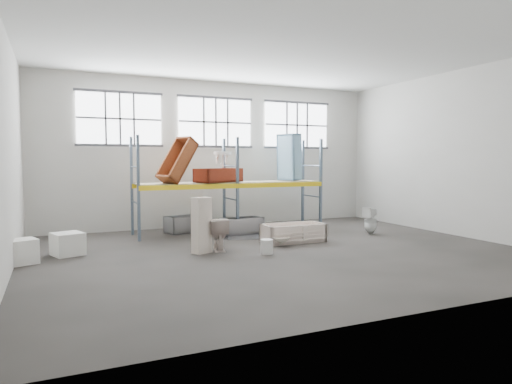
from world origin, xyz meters
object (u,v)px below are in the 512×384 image
cistern_tall (202,225)px  rust_tub_flat (218,175)px  steel_tub_left (188,224)px  bathtub_beige (293,233)px  carton_near (21,252)px  blue_tub_upright (289,157)px  toilet_beige (219,234)px  bucket (267,247)px  toilet_white (370,220)px  steel_tub_right (241,225)px

cistern_tall → rust_tub_flat: rust_tub_flat is taller
steel_tub_left → bathtub_beige: bearing=-53.0°
cistern_tall → carton_near: 4.06m
cistern_tall → carton_near: (-4.01, 0.48, -0.41)m
rust_tub_flat → blue_tub_upright: (2.61, 0.19, 0.57)m
toilet_beige → rust_tub_flat: bearing=-95.6°
bathtub_beige → blue_tub_upright: (1.22, 2.54, 2.14)m
bucket → carton_near: carton_near is taller
toilet_white → blue_tub_upright: bearing=-159.9°
rust_tub_flat → blue_tub_upright: size_ratio=0.97×
steel_tub_left → carton_near: 5.44m
rust_tub_flat → bucket: bearing=-90.0°
cistern_tall → carton_near: cistern_tall is taller
steel_tub_right → toilet_white: bearing=-26.9°
bathtub_beige → cistern_tall: 2.87m
carton_near → bathtub_beige: bearing=-0.4°
toilet_beige → rust_tub_flat: (0.91, 2.61, 1.40)m
bathtub_beige → toilet_beige: bearing=-171.9°
toilet_beige → toilet_white: 5.15m
cistern_tall → bucket: (1.42, -0.75, -0.51)m
toilet_white → steel_tub_right: bearing=-131.2°
blue_tub_upright → bathtub_beige: bearing=-115.6°
bathtub_beige → steel_tub_right: (-0.75, 2.01, -0.01)m
toilet_beige → bucket: bearing=148.2°
blue_tub_upright → carton_near: 8.68m
steel_tub_left → rust_tub_flat: bearing=-35.6°
steel_tub_right → rust_tub_flat: (-0.64, 0.34, 1.57)m
steel_tub_left → steel_tub_right: (1.46, -0.93, -0.02)m
toilet_white → rust_tub_flat: (-4.22, 2.15, 1.39)m
bathtub_beige → toilet_beige: (-2.30, -0.25, 0.16)m
cistern_tall → blue_tub_upright: 5.29m
cistern_tall → carton_near: bearing=148.2°
bathtub_beige → bucket: bearing=-137.9°
bathtub_beige → toilet_beige: toilet_beige is taller
carton_near → steel_tub_right: bearing=17.9°
rust_tub_flat → bathtub_beige: bearing=-59.4°
steel_tub_left → blue_tub_upright: blue_tub_upright is taller
toilet_beige → carton_near: toilet_beige is taller
bathtub_beige → steel_tub_right: 2.15m
toilet_white → rust_tub_flat: bearing=-131.4°
cistern_tall → rust_tub_flat: 3.32m
blue_tub_upright → carton_near: (-8.04, -2.49, -2.12)m
toilet_beige → steel_tub_left: size_ratio=0.58×
toilet_beige → steel_tub_right: bearing=-110.7°
toilet_beige → bucket: toilet_beige is taller
toilet_beige → rust_tub_flat: size_ratio=0.55×
steel_tub_left → toilet_white: bearing=-28.5°
toilet_white → steel_tub_left: 5.73m
bathtub_beige → bucket: 1.82m
blue_tub_upright → bucket: blue_tub_upright is taller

